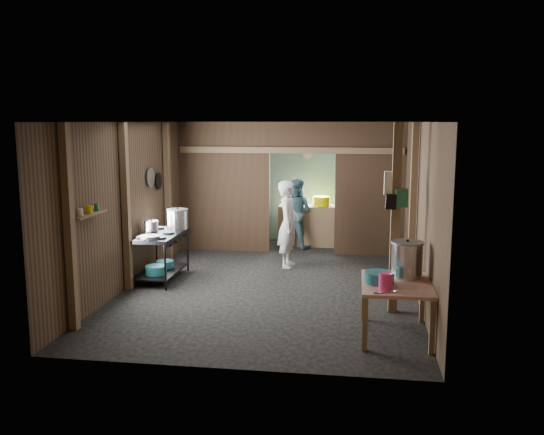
% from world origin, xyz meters
% --- Properties ---
extents(floor, '(4.50, 7.00, 0.00)m').
position_xyz_m(floor, '(0.00, 0.00, 0.00)').
color(floor, black).
rests_on(floor, ground).
extents(ceiling, '(4.50, 7.00, 0.00)m').
position_xyz_m(ceiling, '(0.00, 0.00, 2.60)').
color(ceiling, '#4A4949').
rests_on(ceiling, ground).
extents(wall_back, '(4.50, 0.00, 2.60)m').
position_xyz_m(wall_back, '(0.00, 3.50, 1.30)').
color(wall_back, brown).
rests_on(wall_back, ground).
extents(wall_front, '(4.50, 0.00, 2.60)m').
position_xyz_m(wall_front, '(0.00, -3.50, 1.30)').
color(wall_front, brown).
rests_on(wall_front, ground).
extents(wall_left, '(0.00, 7.00, 2.60)m').
position_xyz_m(wall_left, '(-2.25, 0.00, 1.30)').
color(wall_left, brown).
rests_on(wall_left, ground).
extents(wall_right, '(0.00, 7.00, 2.60)m').
position_xyz_m(wall_right, '(2.25, 0.00, 1.30)').
color(wall_right, brown).
rests_on(wall_right, ground).
extents(partition_left, '(1.85, 0.10, 2.60)m').
position_xyz_m(partition_left, '(-1.32, 2.20, 1.30)').
color(partition_left, '#493521').
rests_on(partition_left, floor).
extents(partition_right, '(1.35, 0.10, 2.60)m').
position_xyz_m(partition_right, '(1.57, 2.20, 1.30)').
color(partition_right, '#493521').
rests_on(partition_right, floor).
extents(partition_header, '(1.30, 0.10, 0.60)m').
position_xyz_m(partition_header, '(0.25, 2.20, 2.30)').
color(partition_header, '#493521').
rests_on(partition_header, wall_back).
extents(turquoise_panel, '(4.40, 0.06, 2.50)m').
position_xyz_m(turquoise_panel, '(0.00, 3.44, 1.25)').
color(turquoise_panel, '#86C8C5').
rests_on(turquoise_panel, wall_back).
extents(back_counter, '(1.20, 0.50, 0.85)m').
position_xyz_m(back_counter, '(0.30, 2.95, 0.42)').
color(back_counter, brown).
rests_on(back_counter, floor).
extents(wall_clock, '(0.20, 0.03, 0.20)m').
position_xyz_m(wall_clock, '(0.25, 3.40, 1.90)').
color(wall_clock, silver).
rests_on(wall_clock, wall_back).
extents(post_left_a, '(0.10, 0.12, 2.60)m').
position_xyz_m(post_left_a, '(-2.18, -2.60, 1.30)').
color(post_left_a, brown).
rests_on(post_left_a, floor).
extents(post_left_b, '(0.10, 0.12, 2.60)m').
position_xyz_m(post_left_b, '(-2.18, -0.80, 1.30)').
color(post_left_b, brown).
rests_on(post_left_b, floor).
extents(post_left_c, '(0.10, 0.12, 2.60)m').
position_xyz_m(post_left_c, '(-2.18, 1.20, 1.30)').
color(post_left_c, brown).
rests_on(post_left_c, floor).
extents(post_right, '(0.10, 0.12, 2.60)m').
position_xyz_m(post_right, '(2.18, -0.20, 1.30)').
color(post_right, brown).
rests_on(post_right, floor).
extents(post_free, '(0.12, 0.12, 2.60)m').
position_xyz_m(post_free, '(1.85, -1.30, 1.30)').
color(post_free, brown).
rests_on(post_free, floor).
extents(cross_beam, '(4.40, 0.12, 0.12)m').
position_xyz_m(cross_beam, '(0.00, 2.15, 2.05)').
color(cross_beam, brown).
rests_on(cross_beam, wall_left).
extents(pan_lid_big, '(0.03, 0.34, 0.34)m').
position_xyz_m(pan_lid_big, '(-2.21, 0.40, 1.65)').
color(pan_lid_big, gray).
rests_on(pan_lid_big, wall_left).
extents(pan_lid_small, '(0.03, 0.30, 0.30)m').
position_xyz_m(pan_lid_small, '(-2.21, 0.80, 1.55)').
color(pan_lid_small, black).
rests_on(pan_lid_small, wall_left).
extents(wall_shelf, '(0.14, 0.80, 0.03)m').
position_xyz_m(wall_shelf, '(-2.15, -2.10, 1.40)').
color(wall_shelf, brown).
rests_on(wall_shelf, wall_left).
extents(jar_white, '(0.07, 0.07, 0.10)m').
position_xyz_m(jar_white, '(-2.15, -2.35, 1.47)').
color(jar_white, silver).
rests_on(jar_white, wall_shelf).
extents(jar_yellow, '(0.08, 0.08, 0.10)m').
position_xyz_m(jar_yellow, '(-2.15, -2.10, 1.47)').
color(jar_yellow, '#EAE100').
rests_on(jar_yellow, wall_shelf).
extents(jar_green, '(0.06, 0.06, 0.10)m').
position_xyz_m(jar_green, '(-2.15, -1.88, 1.47)').
color(jar_green, '#2D6F4C').
rests_on(jar_green, wall_shelf).
extents(bag_white, '(0.22, 0.15, 0.32)m').
position_xyz_m(bag_white, '(1.80, -1.22, 1.78)').
color(bag_white, silver).
rests_on(bag_white, post_free).
extents(bag_green, '(0.16, 0.12, 0.24)m').
position_xyz_m(bag_green, '(1.92, -1.36, 1.60)').
color(bag_green, '#2D6F4C').
rests_on(bag_green, post_free).
extents(bag_black, '(0.14, 0.10, 0.20)m').
position_xyz_m(bag_black, '(1.78, -1.38, 1.55)').
color(bag_black, black).
rests_on(bag_black, post_free).
extents(gas_range, '(0.68, 1.33, 0.78)m').
position_xyz_m(gas_range, '(-1.88, -0.16, 0.39)').
color(gas_range, black).
rests_on(gas_range, floor).
extents(prep_table, '(0.83, 1.15, 0.68)m').
position_xyz_m(prep_table, '(1.83, -2.24, 0.34)').
color(prep_table, tan).
rests_on(prep_table, floor).
extents(stove_pot_large, '(0.43, 0.43, 0.36)m').
position_xyz_m(stove_pot_large, '(-1.71, 0.29, 0.94)').
color(stove_pot_large, silver).
rests_on(stove_pot_large, gas_range).
extents(stove_pot_med, '(0.31, 0.31, 0.21)m').
position_xyz_m(stove_pot_med, '(-2.05, -0.08, 0.87)').
color(stove_pot_med, silver).
rests_on(stove_pot_med, gas_range).
extents(frying_pan, '(0.34, 0.55, 0.07)m').
position_xyz_m(frying_pan, '(-1.88, -0.61, 0.81)').
color(frying_pan, gray).
rests_on(frying_pan, gas_range).
extents(blue_tub_front, '(0.34, 0.34, 0.14)m').
position_xyz_m(blue_tub_front, '(-1.88, -0.39, 0.22)').
color(blue_tub_front, '#23727A').
rests_on(blue_tub_front, gas_range).
extents(blue_tub_back, '(0.30, 0.30, 0.12)m').
position_xyz_m(blue_tub_back, '(-1.88, 0.06, 0.21)').
color(blue_tub_back, '#23727A').
rests_on(blue_tub_back, gas_range).
extents(stock_pot, '(0.43, 0.43, 0.48)m').
position_xyz_m(stock_pot, '(1.97, -1.97, 0.90)').
color(stock_pot, silver).
rests_on(stock_pot, prep_table).
extents(wash_basin, '(0.41, 0.41, 0.13)m').
position_xyz_m(wash_basin, '(1.62, -2.29, 0.74)').
color(wash_basin, '#23727A').
rests_on(wash_basin, prep_table).
extents(pink_bucket, '(0.17, 0.17, 0.19)m').
position_xyz_m(pink_bucket, '(1.68, -2.56, 0.77)').
color(pink_bucket, '#F13589').
rests_on(pink_bucket, prep_table).
extents(knife, '(0.29, 0.15, 0.01)m').
position_xyz_m(knife, '(1.68, -2.70, 0.68)').
color(knife, silver).
rests_on(knife, prep_table).
extents(yellow_tub, '(0.36, 0.36, 0.20)m').
position_xyz_m(yellow_tub, '(0.58, 2.95, 0.95)').
color(yellow_tub, '#EAE100').
rests_on(yellow_tub, back_counter).
extents(red_cup, '(0.12, 0.12, 0.14)m').
position_xyz_m(red_cup, '(-0.10, 2.95, 0.92)').
color(red_cup, red).
rests_on(red_cup, back_counter).
extents(cook, '(0.39, 0.58, 1.57)m').
position_xyz_m(cook, '(0.12, 1.01, 0.78)').
color(cook, white).
rests_on(cook, floor).
extents(worker_back, '(0.87, 0.79, 1.45)m').
position_xyz_m(worker_back, '(0.08, 2.68, 0.73)').
color(worker_back, '#466E7B').
rests_on(worker_back, floor).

